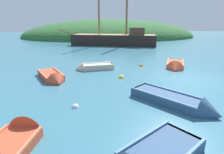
# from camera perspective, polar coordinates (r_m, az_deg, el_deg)

# --- Properties ---
(ground_plane) EXTENTS (120.00, 120.00, 0.00)m
(ground_plane) POSITION_cam_1_polar(r_m,az_deg,el_deg) (12.64, 23.14, -0.47)
(ground_plane) COLOR teal
(shore_hill) EXTENTS (41.32, 26.68, 8.22)m
(shore_hill) POSITION_cam_1_polar(r_m,az_deg,el_deg) (45.68, -0.94, 12.69)
(shore_hill) COLOR #2D602D
(shore_hill) RESTS_ON ground
(sailing_ship) EXTENTS (15.47, 6.55, 11.59)m
(sailing_ship) POSITION_cam_1_polar(r_m,az_deg,el_deg) (28.69, 0.91, 11.29)
(sailing_ship) COLOR black
(sailing_ship) RESTS_ON ground
(rowboat_portside) EXTENTS (3.39, 3.74, 1.10)m
(rowboat_portside) POSITION_cam_1_polar(r_m,az_deg,el_deg) (8.44, 20.34, -7.72)
(rowboat_portside) COLOR #335175
(rowboat_portside) RESTS_ON ground
(rowboat_far) EXTENTS (2.55, 3.64, 1.22)m
(rowboat_far) POSITION_cam_1_polar(r_m,az_deg,el_deg) (15.32, 19.34, 3.23)
(rowboat_far) COLOR #C64C2D
(rowboat_far) RESTS_ON ground
(rowboat_near_dock) EXTENTS (1.76, 3.43, 1.15)m
(rowboat_near_dock) POSITION_cam_1_polar(r_m,az_deg,el_deg) (6.24, -29.15, -18.63)
(rowboat_near_dock) COLOR #C64C2D
(rowboat_near_dock) RESTS_ON ground
(rowboat_outer_right) EXTENTS (3.08, 1.48, 0.94)m
(rowboat_outer_right) POSITION_cam_1_polar(r_m,az_deg,el_deg) (13.97, -6.13, 2.95)
(rowboat_outer_right) COLOR beige
(rowboat_outer_right) RESTS_ON ground
(rowboat_outer_left) EXTENTS (2.43, 3.28, 1.06)m
(rowboat_outer_left) POSITION_cam_1_polar(r_m,az_deg,el_deg) (11.99, -18.27, -0.32)
(rowboat_outer_left) COLOR #C64C2D
(rowboat_outer_left) RESTS_ON ground
(buoy_orange) EXTENTS (0.35, 0.35, 0.35)m
(buoy_orange) POSITION_cam_1_polar(r_m,az_deg,el_deg) (15.18, 9.25, 3.48)
(buoy_orange) COLOR orange
(buoy_orange) RESTS_ON ground
(buoy_white) EXTENTS (0.30, 0.30, 0.30)m
(buoy_white) POSITION_cam_1_polar(r_m,az_deg,el_deg) (8.00, -11.56, -9.36)
(buoy_white) COLOR white
(buoy_white) RESTS_ON ground
(buoy_yellow) EXTENTS (0.38, 0.38, 0.38)m
(buoy_yellow) POSITION_cam_1_polar(r_m,az_deg,el_deg) (11.82, 2.95, -0.23)
(buoy_yellow) COLOR yellow
(buoy_yellow) RESTS_ON ground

